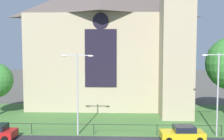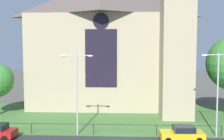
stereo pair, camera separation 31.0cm
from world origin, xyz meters
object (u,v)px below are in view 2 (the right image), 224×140
(church_building, at_px, (109,41))
(streetlamp_far, at_px, (218,84))
(streetlamp_near, at_px, (77,84))
(parked_car_yellow, at_px, (182,134))

(church_building, relative_size, streetlamp_far, 3.02)
(streetlamp_near, xyz_separation_m, streetlamp_far, (14.37, 0.00, 0.04))
(streetlamp_near, xyz_separation_m, parked_car_yellow, (10.56, -1.51, -4.66))
(church_building, height_order, parked_car_yellow, church_building)
(streetlamp_near, bearing_deg, church_building, 80.88)
(streetlamp_near, height_order, streetlamp_far, streetlamp_far)
(streetlamp_far, relative_size, parked_car_yellow, 2.01)
(church_building, distance_m, streetlamp_far, 19.90)
(church_building, distance_m, streetlamp_near, 16.13)
(parked_car_yellow, bearing_deg, streetlamp_near, -10.72)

